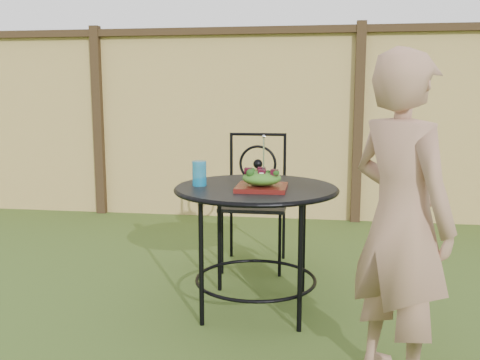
{
  "coord_description": "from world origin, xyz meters",
  "views": [
    {
      "loc": [
        0.94,
        -3.06,
        1.24
      ],
      "look_at": [
        0.49,
        -0.08,
        0.75
      ],
      "focal_mm": 40.0,
      "sensor_mm": 36.0,
      "label": 1
    }
  ],
  "objects_px": {
    "patio_chair": "(255,196)",
    "diner": "(401,221)",
    "patio_table": "(256,211)",
    "salad_plate": "(262,188)"
  },
  "relations": [
    {
      "from": "patio_table",
      "to": "diner",
      "type": "xyz_separation_m",
      "value": [
        0.69,
        -0.67,
        0.13
      ]
    },
    {
      "from": "patio_table",
      "to": "salad_plate",
      "type": "relative_size",
      "value": 3.42
    },
    {
      "from": "diner",
      "to": "patio_chair",
      "type": "bearing_deg",
      "value": -11.15
    },
    {
      "from": "diner",
      "to": "salad_plate",
      "type": "distance_m",
      "value": 0.87
    },
    {
      "from": "patio_table",
      "to": "patio_chair",
      "type": "xyz_separation_m",
      "value": [
        -0.11,
        0.83,
        -0.08
      ]
    },
    {
      "from": "patio_table",
      "to": "salad_plate",
      "type": "height_order",
      "value": "salad_plate"
    },
    {
      "from": "patio_chair",
      "to": "diner",
      "type": "distance_m",
      "value": 1.72
    },
    {
      "from": "patio_chair",
      "to": "diner",
      "type": "height_order",
      "value": "diner"
    },
    {
      "from": "diner",
      "to": "patio_table",
      "type": "bearing_deg",
      "value": 6.73
    },
    {
      "from": "patio_table",
      "to": "salad_plate",
      "type": "xyz_separation_m",
      "value": [
        0.04,
        -0.1,
        0.15
      ]
    }
  ]
}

